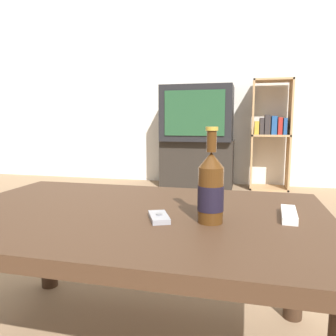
{
  "coord_description": "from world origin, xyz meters",
  "views": [
    {
      "loc": [
        0.33,
        -0.91,
        0.74
      ],
      "look_at": [
        0.05,
        0.24,
        0.57
      ],
      "focal_mm": 35.0,
      "sensor_mm": 36.0,
      "label": 1
    }
  ],
  "objects": [
    {
      "name": "back_wall",
      "position": [
        0.0,
        3.02,
        1.3
      ],
      "size": [
        8.0,
        0.05,
        2.6
      ],
      "color": "silver",
      "rests_on": "ground_plane"
    },
    {
      "name": "remote_control",
      "position": [
        0.45,
        0.03,
        0.48
      ],
      "size": [
        0.05,
        0.15,
        0.02
      ],
      "rotation": [
        0.0,
        0.0,
        -0.07
      ],
      "color": "white",
      "rests_on": "coffee_table"
    },
    {
      "name": "bookshelf",
      "position": [
        0.58,
        2.81,
        0.62
      ],
      "size": [
        0.41,
        0.3,
        1.18
      ],
      "color": "tan",
      "rests_on": "ground_plane"
    },
    {
      "name": "cell_phone",
      "position": [
        0.1,
        -0.07,
        0.48
      ],
      "size": [
        0.09,
        0.11,
        0.02
      ],
      "rotation": [
        0.0,
        0.0,
        0.41
      ],
      "color": "gray",
      "rests_on": "coffee_table"
    },
    {
      "name": "tv_stand",
      "position": [
        -0.21,
        2.76,
        0.26
      ],
      "size": [
        0.8,
        0.38,
        0.52
      ],
      "color": "#28231E",
      "rests_on": "ground_plane"
    },
    {
      "name": "coffee_table",
      "position": [
        0.0,
        0.0,
        0.4
      ],
      "size": [
        1.16,
        0.75,
        0.47
      ],
      "color": "#422B1C",
      "rests_on": "ground_plane"
    },
    {
      "name": "television",
      "position": [
        -0.21,
        2.76,
        0.82
      ],
      "size": [
        0.77,
        0.53,
        0.6
      ],
      "color": "black",
      "rests_on": "tv_stand"
    },
    {
      "name": "beer_bottle",
      "position": [
        0.24,
        -0.06,
        0.56
      ],
      "size": [
        0.07,
        0.07,
        0.26
      ],
      "color": "#47280F",
      "rests_on": "coffee_table"
    }
  ]
}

